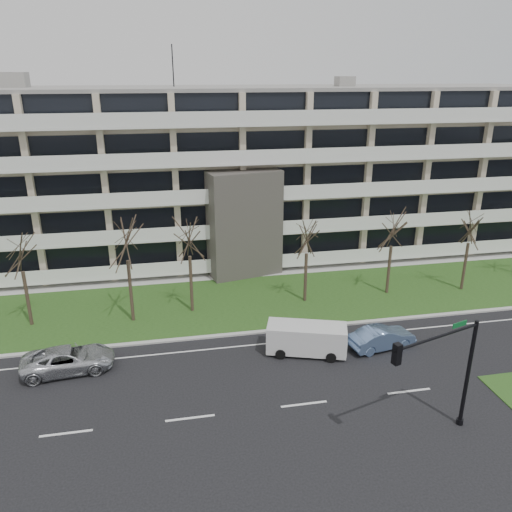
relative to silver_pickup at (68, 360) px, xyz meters
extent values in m
plane|color=black|center=(12.67, -5.70, -0.73)|extent=(160.00, 160.00, 0.00)
cube|color=#214416|center=(12.67, 7.30, -0.70)|extent=(90.00, 10.00, 0.06)
cube|color=#B2B2AD|center=(12.67, 2.30, -0.67)|extent=(90.00, 0.35, 0.12)
cube|color=#B2B2AD|center=(12.67, 12.80, -0.69)|extent=(90.00, 2.00, 0.08)
cube|color=white|center=(12.67, 0.80, -0.72)|extent=(90.00, 0.12, 0.01)
cube|color=#C0B195|center=(12.67, 19.80, 6.77)|extent=(60.00, 12.00, 15.00)
cube|color=gray|center=(12.67, 19.80, 14.42)|extent=(60.50, 12.50, 0.30)
cube|color=#4C4742|center=(12.67, 12.80, 3.77)|extent=(6.39, 3.69, 9.00)
cube|color=black|center=(12.67, 12.60, 1.27)|extent=(4.92, 1.19, 3.50)
cube|color=gray|center=(-5.33, 19.80, 15.17)|extent=(2.00, 2.00, 1.20)
cylinder|color=black|center=(7.67, 19.80, 16.27)|extent=(0.10, 0.10, 3.50)
cube|color=black|center=(12.67, 13.78, 1.37)|extent=(58.00, 0.10, 1.80)
cube|color=white|center=(12.67, 13.10, -0.13)|extent=(58.00, 1.40, 0.22)
cube|color=white|center=(12.67, 12.45, 0.47)|extent=(58.00, 0.08, 1.00)
cube|color=black|center=(12.67, 13.78, 4.37)|extent=(58.00, 0.10, 1.80)
cube|color=white|center=(12.67, 13.10, 2.87)|extent=(58.00, 1.40, 0.22)
cube|color=white|center=(12.67, 12.45, 3.47)|extent=(58.00, 0.08, 1.00)
cube|color=black|center=(12.67, 13.78, 7.37)|extent=(58.00, 0.10, 1.80)
cube|color=white|center=(12.67, 13.10, 5.87)|extent=(58.00, 1.40, 0.22)
cube|color=white|center=(12.67, 12.45, 6.47)|extent=(58.00, 0.08, 1.00)
cube|color=black|center=(12.67, 13.78, 10.37)|extent=(58.00, 0.10, 1.80)
cube|color=white|center=(12.67, 13.10, 8.87)|extent=(58.00, 1.40, 0.22)
cube|color=white|center=(12.67, 12.45, 9.47)|extent=(58.00, 0.08, 1.00)
cube|color=black|center=(12.67, 13.78, 13.37)|extent=(58.00, 0.10, 1.80)
cube|color=white|center=(12.67, 13.10, 11.87)|extent=(58.00, 1.40, 0.22)
cube|color=white|center=(12.67, 12.45, 12.47)|extent=(58.00, 0.08, 1.00)
imported|color=silver|center=(0.00, 0.00, 0.00)|extent=(5.44, 2.92, 1.45)
imported|color=#6E8DBF|center=(19.11, -1.05, -0.02)|extent=(4.48, 2.22, 1.41)
cube|color=silver|center=(14.22, -0.74, 0.31)|extent=(5.18, 3.22, 1.71)
cube|color=black|center=(14.22, -0.74, 0.81)|extent=(4.80, 2.98, 0.63)
cube|color=silver|center=(16.41, -1.45, 0.17)|extent=(0.83, 1.72, 1.08)
cylinder|color=black|center=(12.49, -1.12, -0.41)|extent=(0.67, 0.41, 0.63)
cylinder|color=black|center=(13.05, 0.59, -0.41)|extent=(0.67, 0.41, 0.63)
cylinder|color=black|center=(15.40, -2.07, -0.41)|extent=(0.67, 0.41, 0.63)
cylinder|color=black|center=(15.96, -0.36, -0.41)|extent=(0.67, 0.41, 0.63)
cylinder|color=black|center=(19.86, -8.68, -0.58)|extent=(0.35, 0.35, 0.29)
cylinder|color=black|center=(19.86, -8.68, 2.16)|extent=(0.19, 0.19, 5.78)
cylinder|color=black|center=(17.47, -9.42, 4.86)|extent=(4.82, 1.60, 0.13)
cube|color=black|center=(15.26, -10.10, 4.66)|extent=(0.39, 0.39, 0.96)
sphere|color=red|center=(15.26, -10.10, 4.97)|extent=(0.19, 0.19, 0.19)
sphere|color=orange|center=(15.26, -10.10, 4.66)|extent=(0.19, 0.19, 0.19)
sphere|color=green|center=(15.26, -10.10, 4.36)|extent=(0.19, 0.19, 0.19)
cube|color=#0C5926|center=(18.76, -9.02, 5.15)|extent=(0.84, 0.29, 0.24)
cylinder|color=#382B21|center=(-3.45, 6.37, 1.28)|extent=(0.24, 0.24, 4.01)
cylinder|color=#382B21|center=(3.45, 5.70, 1.54)|extent=(0.24, 0.24, 4.54)
cylinder|color=#382B21|center=(7.66, 6.44, 1.42)|extent=(0.24, 0.24, 4.29)
cylinder|color=#382B21|center=(16.25, 6.53, 1.20)|extent=(0.24, 0.24, 3.86)
cylinder|color=#382B21|center=(23.05, 6.70, 1.25)|extent=(0.24, 0.24, 3.95)
cylinder|color=#382B21|center=(29.28, 6.21, 1.25)|extent=(0.24, 0.24, 3.95)
camera|label=1|loc=(6.01, -26.83, 15.78)|focal=35.00mm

